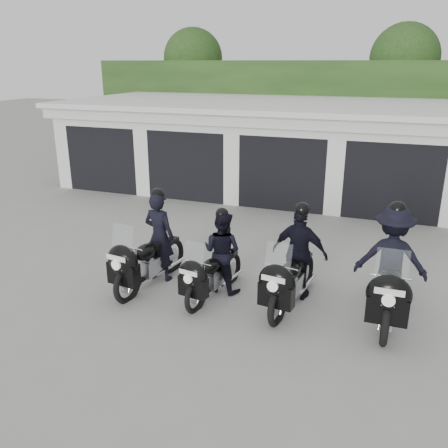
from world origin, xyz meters
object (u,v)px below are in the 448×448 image
(police_bike_b, at_px, (217,258))
(police_bike_d, at_px, (391,267))
(police_bike_c, at_px, (296,261))
(police_bike_a, at_px, (151,248))

(police_bike_b, bearing_deg, police_bike_d, 15.67)
(police_bike_d, bearing_deg, police_bike_c, -175.66)
(police_bike_a, distance_m, police_bike_b, 1.38)
(police_bike_c, height_order, police_bike_d, police_bike_d)
(police_bike_a, relative_size, police_bike_b, 1.15)
(police_bike_a, bearing_deg, police_bike_c, 13.21)
(police_bike_c, relative_size, police_bike_d, 0.93)
(police_bike_d, bearing_deg, police_bike_a, -175.20)
(police_bike_a, height_order, police_bike_c, police_bike_a)
(police_bike_a, distance_m, police_bike_d, 4.49)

